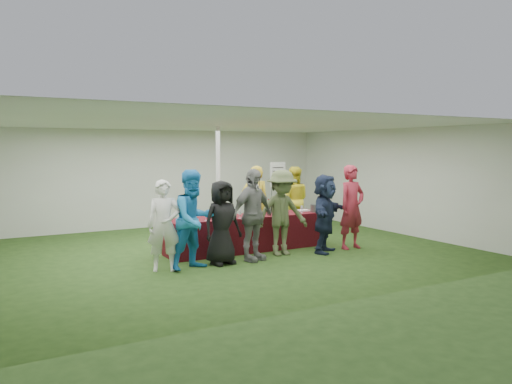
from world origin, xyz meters
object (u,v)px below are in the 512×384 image
customer_3 (252,215)px  customer_1 (194,220)px  customer_6 (352,207)px  dump_bucket (315,208)px  customer_0 (164,225)px  serving_table (248,233)px  customer_4 (282,213)px  staff_pourer (255,203)px  wine_list_sign (278,179)px  customer_5 (325,214)px  customer_2 (222,222)px  staff_back (293,200)px

customer_3 → customer_1: bearing=164.9°
customer_1 → customer_6: customer_6 is taller
dump_bucket → customer_0: size_ratio=0.13×
serving_table → customer_4: (0.35, -0.80, 0.50)m
customer_3 → customer_4: 0.78m
dump_bucket → customer_4: bearing=-155.1°
staff_pourer → customer_0: 3.40m
wine_list_sign → customer_6: (-0.36, -3.65, -0.40)m
customer_3 → serving_table: bearing=48.3°
customer_0 → customer_5: customer_5 is taller
customer_6 → wine_list_sign: bearing=79.8°
wine_list_sign → customer_2: 5.03m
customer_2 → customer_5: customer_5 is taller
staff_pourer → customer_6: customer_6 is taller
wine_list_sign → customer_5: wine_list_sign is taller
wine_list_sign → customer_1: 5.52m
serving_table → staff_back: size_ratio=2.09×
customer_0 → customer_1: customer_1 is taller
serving_table → dump_bucket: dump_bucket is taller
customer_2 → customer_5: 2.34m
staff_pourer → customer_5: staff_pourer is taller
staff_back → customer_6: (0.02, -2.26, 0.05)m
staff_back → customer_0: 4.73m
customer_4 → customer_6: 1.71m
staff_pourer → customer_4: 1.77m
customer_0 → customer_3: bearing=16.8°
customer_1 → staff_back: bearing=17.7°
wine_list_sign → customer_6: size_ratio=0.98×
customer_0 → customer_2: bearing=17.0°
serving_table → customer_4: customer_4 is taller
dump_bucket → customer_6: 0.87m
staff_back → customer_5: staff_back is taller
customer_2 → customer_3: customer_3 is taller
customer_0 → customer_5: bearing=16.8°
customer_2 → customer_6: 3.11m
dump_bucket → customer_0: (-3.78, -0.65, -0.02)m
customer_1 → customer_5: bearing=-14.5°
staff_back → customer_6: customer_6 is taller
customer_3 → customer_5: size_ratio=1.09×
dump_bucket → customer_2: 2.75m
serving_table → dump_bucket: bearing=-7.8°
customer_4 → serving_table: bearing=118.2°
wine_list_sign → customer_0: size_ratio=1.10×
dump_bucket → wine_list_sign: (0.81, 2.90, 0.48)m
staff_pourer → staff_back: staff_pourer is taller
serving_table → customer_3: bearing=-113.6°
serving_table → wine_list_sign: size_ratio=2.00×
customer_3 → customer_2: bearing=159.1°
customer_5 → customer_6: size_ratio=0.90×
wine_list_sign → customer_4: 4.07m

